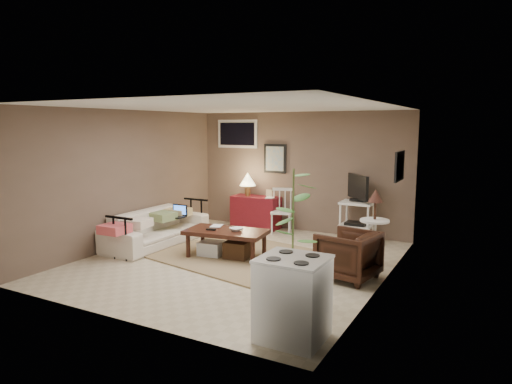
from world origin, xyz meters
The scene contains 20 objects.
floor centered at (0.00, 0.00, 0.00)m, with size 5.00×5.00×0.00m, color #C1B293.
art_back centered at (-0.55, 2.48, 1.45)m, with size 0.50×0.03×0.60m, color black.
art_right centered at (2.23, 1.05, 1.52)m, with size 0.03×0.60×0.45m, color black.
window centered at (-1.45, 2.48, 1.95)m, with size 0.96×0.03×0.60m, color silver.
rug centered at (-0.05, 0.26, 0.01)m, with size 2.66×2.13×0.03m, color #947C56.
coffee_table centered at (-0.25, 0.07, 0.27)m, with size 1.36×0.82×0.49m.
sofa centered at (-1.80, 0.21, 0.41)m, with size 2.10×0.61×0.82m, color beige.
sofa_pillows centered at (-1.75, -0.03, 0.50)m, with size 0.40×2.00×0.14m, color beige, non-canonical shape.
sofa_end_rails centered at (-1.68, 0.21, 0.35)m, with size 0.56×2.10×0.71m, color black, non-canonical shape.
laptop centered at (-1.60, 0.57, 0.53)m, with size 0.32×0.24×0.22m.
red_console centered at (-0.90, 2.25, 0.40)m, with size 1.00×0.44×1.16m.
spindle_chair centered at (-0.23, 2.13, 0.41)m, with size 0.51×0.51×0.88m.
tv_stand centered at (1.29, 2.14, 0.66)m, with size 0.58×0.59×1.24m.
side_table centered at (1.94, 0.84, 0.73)m, with size 0.44×0.44×1.18m.
armchair centered at (1.78, 0.03, 0.37)m, with size 0.72×0.68×0.75m, color black.
potted_plant centered at (1.42, -1.07, 0.87)m, with size 0.41×0.41×1.64m.
stove centered at (1.84, -2.01, 0.42)m, with size 0.65×0.61×0.85m.
bowl centered at (-0.07, 0.10, 0.57)m, with size 0.20×0.05×0.20m, color #38180F.
book_table centered at (-0.60, 0.18, 0.58)m, with size 0.18×0.02×0.24m, color #38180F.
book_console centered at (-0.59, 2.15, 0.77)m, with size 0.16×0.02×0.21m, color #38180F.
Camera 1 is at (3.57, -5.99, 2.11)m, focal length 32.00 mm.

